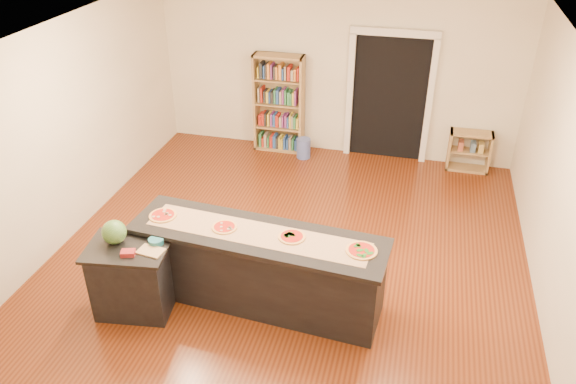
% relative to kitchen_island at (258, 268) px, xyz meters
% --- Properties ---
extents(room, '(6.00, 7.00, 2.80)m').
position_rel_kitchen_island_xyz_m(room, '(0.13, 0.65, 0.93)').
color(room, '#F0E5CA').
rests_on(room, ground).
extents(doorway, '(1.40, 0.09, 2.21)m').
position_rel_kitchen_island_xyz_m(doorway, '(1.03, 4.11, 0.73)').
color(doorway, black).
rests_on(doorway, room).
extents(kitchen_island, '(2.86, 0.77, 0.94)m').
position_rel_kitchen_island_xyz_m(kitchen_island, '(0.00, 0.00, 0.00)').
color(kitchen_island, black).
rests_on(kitchen_island, ground).
extents(side_counter, '(0.88, 0.64, 0.87)m').
position_rel_kitchen_island_xyz_m(side_counter, '(-1.31, -0.47, -0.04)').
color(side_counter, black).
rests_on(side_counter, ground).
extents(bookshelf, '(0.85, 0.30, 1.70)m').
position_rel_kitchen_island_xyz_m(bookshelf, '(-0.81, 3.95, 0.38)').
color(bookshelf, tan).
rests_on(bookshelf, ground).
extents(low_shelf, '(0.68, 0.29, 0.68)m').
position_rel_kitchen_island_xyz_m(low_shelf, '(2.41, 3.96, -0.14)').
color(low_shelf, tan).
rests_on(low_shelf, ground).
extents(waste_bin, '(0.24, 0.24, 0.35)m').
position_rel_kitchen_island_xyz_m(waste_bin, '(-0.31, 3.73, -0.30)').
color(waste_bin, '#4D5FAB').
rests_on(waste_bin, ground).
extents(kraft_paper, '(2.51, 0.64, 0.00)m').
position_rel_kitchen_island_xyz_m(kraft_paper, '(-0.00, -0.00, 0.47)').
color(kraft_paper, tan).
rests_on(kraft_paper, kitchen_island).
extents(watermelon, '(0.26, 0.26, 0.26)m').
position_rel_kitchen_island_xyz_m(watermelon, '(-1.47, -0.43, 0.52)').
color(watermelon, '#144214').
rests_on(watermelon, side_counter).
extents(cutting_board, '(0.29, 0.21, 0.02)m').
position_rel_kitchen_island_xyz_m(cutting_board, '(-1.03, -0.50, 0.40)').
color(cutting_board, tan).
rests_on(cutting_board, side_counter).
extents(package_red, '(0.17, 0.14, 0.05)m').
position_rel_kitchen_island_xyz_m(package_red, '(-1.23, -0.60, 0.42)').
color(package_red, maroon).
rests_on(package_red, side_counter).
extents(package_teal, '(0.16, 0.16, 0.06)m').
position_rel_kitchen_island_xyz_m(package_teal, '(-1.03, -0.34, 0.42)').
color(package_teal, '#195966').
rests_on(package_teal, side_counter).
extents(pizza_a, '(0.33, 0.33, 0.02)m').
position_rel_kitchen_island_xyz_m(pizza_a, '(-1.14, 0.07, 0.48)').
color(pizza_a, gold).
rests_on(pizza_a, kitchen_island).
extents(pizza_b, '(0.27, 0.27, 0.02)m').
position_rel_kitchen_island_xyz_m(pizza_b, '(-0.38, 0.01, 0.48)').
color(pizza_b, gold).
rests_on(pizza_b, kitchen_island).
extents(pizza_c, '(0.31, 0.31, 0.02)m').
position_rel_kitchen_island_xyz_m(pizza_c, '(0.38, 0.02, 0.48)').
color(pizza_c, gold).
rests_on(pizza_c, kitchen_island).
extents(pizza_d, '(0.32, 0.32, 0.02)m').
position_rel_kitchen_island_xyz_m(pizza_d, '(1.14, -0.05, 0.48)').
color(pizza_d, gold).
rests_on(pizza_d, kitchen_island).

